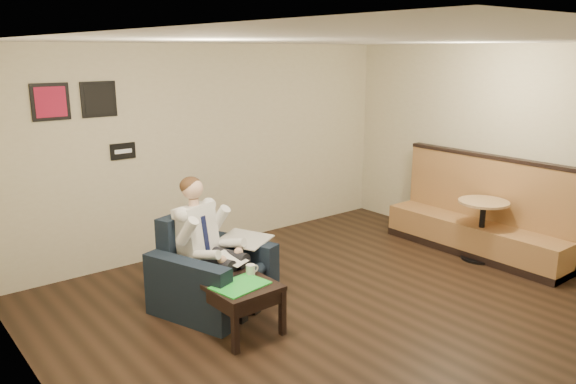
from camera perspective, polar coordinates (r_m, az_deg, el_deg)
ground at (r=6.04m, az=8.11°, el=-12.64°), size 6.00×6.00×0.00m
wall_back at (r=7.86m, az=-7.63°, el=4.46°), size 6.00×0.02×2.80m
wall_left at (r=4.00m, az=-22.36°, el=-6.11°), size 0.02×6.00×2.80m
wall_right at (r=7.98m, az=23.50°, el=3.56°), size 0.02×6.00×2.80m
ceiling at (r=5.40m, az=9.18°, el=14.95°), size 6.00×6.00×0.02m
seating_sign at (r=7.26m, az=-16.42°, el=4.00°), size 0.32×0.02×0.20m
art_print_left at (r=6.92m, az=-22.98°, el=8.43°), size 0.42×0.03×0.42m
art_print_right at (r=7.09m, az=-18.68°, el=8.91°), size 0.42×0.03×0.42m
armchair at (r=6.09m, az=-7.62°, el=-7.27°), size 1.31×1.31×0.99m
seated_man at (r=5.95m, az=-6.71°, el=-5.89°), size 0.93×1.13×1.36m
lap_papers at (r=5.91m, az=-5.86°, el=-6.73°), size 0.34×0.39×0.01m
newspaper at (r=6.27m, az=-4.48°, el=-4.80°), size 0.61×0.66×0.01m
side_table at (r=5.63m, az=-4.66°, el=-11.73°), size 0.64×0.64×0.51m
green_folder at (r=5.48m, az=-4.87°, el=-9.43°), size 0.56×0.44×0.01m
coffee_mug at (r=5.71m, az=-3.83°, el=-7.90°), size 0.10×0.10×0.11m
smartphone at (r=5.69m, az=-5.31°, el=-8.57°), size 0.17×0.10×0.01m
banquette at (r=8.02m, az=18.69°, el=-1.41°), size 0.61×2.58×1.32m
cafe_table at (r=7.86m, az=19.04°, el=-3.69°), size 0.80×0.80×0.80m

